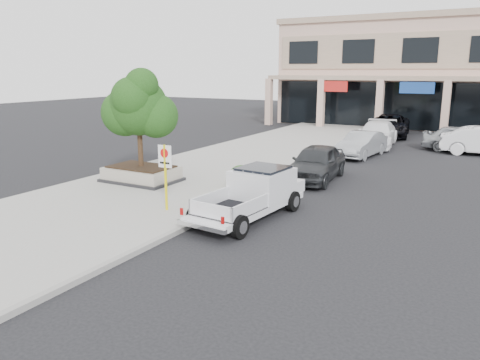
% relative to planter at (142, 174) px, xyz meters
% --- Properties ---
extents(ground, '(120.00, 120.00, 0.00)m').
position_rel_planter_xyz_m(ground, '(6.78, -3.34, -0.48)').
color(ground, black).
rests_on(ground, ground).
extents(sidewalk, '(8.00, 52.00, 0.15)m').
position_rel_planter_xyz_m(sidewalk, '(1.28, 2.66, -0.40)').
color(sidewalk, gray).
rests_on(sidewalk, ground).
extents(curb, '(0.20, 52.00, 0.15)m').
position_rel_planter_xyz_m(curb, '(5.23, 2.66, -0.40)').
color(curb, gray).
rests_on(curb, ground).
extents(planter, '(3.20, 2.20, 0.68)m').
position_rel_planter_xyz_m(planter, '(0.00, 0.00, 0.00)').
color(planter, black).
rests_on(planter, sidewalk).
extents(planter_tree, '(2.90, 2.55, 4.00)m').
position_rel_planter_xyz_m(planter_tree, '(0.13, 0.15, 2.94)').
color(planter_tree, black).
rests_on(planter_tree, planter).
extents(no_parking_sign, '(0.55, 0.09, 2.30)m').
position_rel_planter_xyz_m(no_parking_sign, '(3.68, -2.96, 1.16)').
color(no_parking_sign, yellow).
rests_on(no_parking_sign, sidewalk).
extents(hedge, '(1.10, 0.99, 0.93)m').
position_rel_planter_xyz_m(hedge, '(4.39, 1.17, 0.14)').
color(hedge, '#164213').
rests_on(hedge, sidewalk).
extents(pickup_truck, '(2.38, 5.37, 1.64)m').
position_rel_planter_xyz_m(pickup_truck, '(6.43, -2.06, 0.35)').
color(pickup_truck, silver).
rests_on(pickup_truck, ground).
extents(curb_car_a, '(2.20, 4.85, 1.61)m').
position_rel_planter_xyz_m(curb_car_a, '(6.42, 4.55, 0.33)').
color(curb_car_a, '#282A2D').
rests_on(curb_car_a, ground).
extents(curb_car_b, '(2.07, 4.57, 1.45)m').
position_rel_planter_xyz_m(curb_car_b, '(6.66, 11.49, 0.25)').
color(curb_car_b, '#A2A5AA').
rests_on(curb_car_b, ground).
extents(curb_car_c, '(2.80, 5.77, 1.62)m').
position_rel_planter_xyz_m(curb_car_c, '(6.51, 15.83, 0.33)').
color(curb_car_c, white).
rests_on(curb_car_c, ground).
extents(curb_car_d, '(3.51, 6.27, 1.66)m').
position_rel_planter_xyz_m(curb_car_d, '(6.22, 21.06, 0.35)').
color(curb_car_d, black).
rests_on(curb_car_d, ground).
extents(lot_car_a, '(4.74, 1.94, 1.61)m').
position_rel_planter_xyz_m(lot_car_a, '(11.67, 16.30, 0.33)').
color(lot_car_a, '#A0A4A7').
rests_on(lot_car_a, ground).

